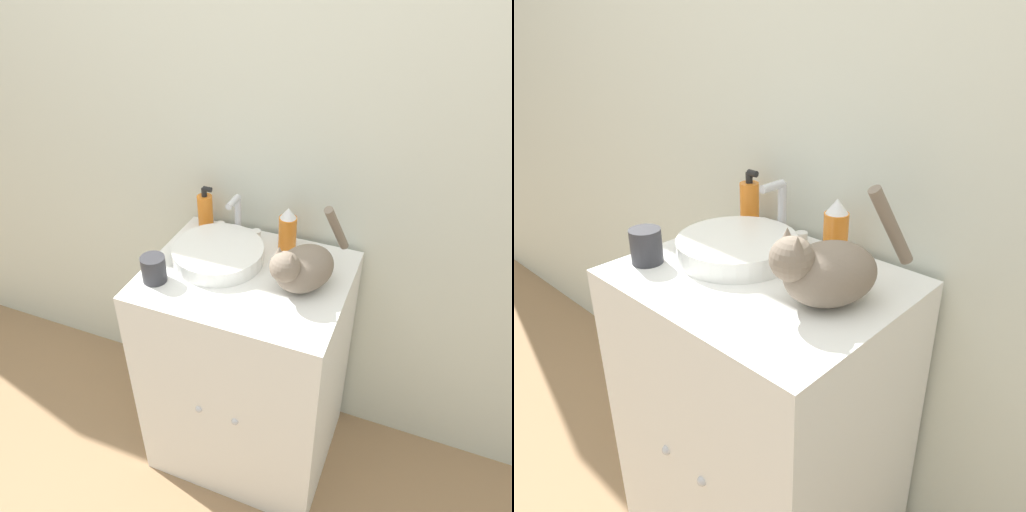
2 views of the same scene
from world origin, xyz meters
The scene contains 9 objects.
ground_plane centered at (0.00, 0.00, 0.00)m, with size 8.00×8.00×0.00m, color #997551.
wall_back centered at (0.00, 0.56, 1.25)m, with size 6.00×0.05×2.50m.
vanity_cabinet centered at (0.00, 0.26, 0.43)m, with size 0.64×0.53×0.86m.
sink_basin centered at (-0.11, 0.29, 0.89)m, with size 0.30×0.30×0.05m.
faucet centered at (-0.11, 0.45, 0.93)m, with size 0.17×0.09×0.16m.
cat centered at (0.18, 0.26, 0.94)m, with size 0.22×0.32×0.24m.
soap_bottle centered at (-0.25, 0.47, 0.93)m, with size 0.06×0.05×0.16m.
spray_bottle centered at (0.07, 0.44, 0.94)m, with size 0.06×0.06×0.16m.
cup centered at (-0.25, 0.12, 0.91)m, with size 0.08×0.08×0.09m.
Camera 1 is at (0.50, -0.90, 1.82)m, focal length 35.00 mm.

